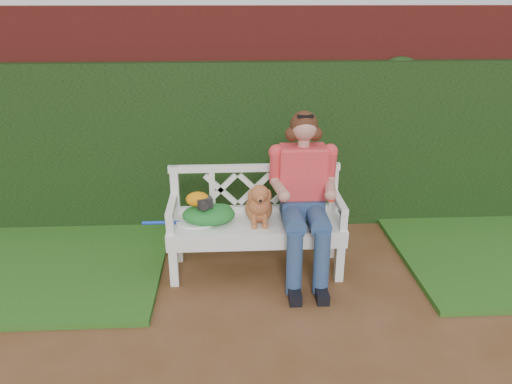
{
  "coord_description": "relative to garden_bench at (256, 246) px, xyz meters",
  "views": [
    {
      "loc": [
        -0.48,
        -3.21,
        2.29
      ],
      "look_at": [
        -0.26,
        0.69,
        0.75
      ],
      "focal_mm": 35.0,
      "sensor_mm": 36.0,
      "label": 1
    }
  ],
  "objects": [
    {
      "name": "ground",
      "position": [
        0.26,
        -0.69,
        -0.24
      ],
      "size": [
        60.0,
        60.0,
        0.0
      ],
      "primitive_type": "plane",
      "color": "#503016"
    },
    {
      "name": "camera_item",
      "position": [
        -0.44,
        -0.03,
        0.44
      ],
      "size": [
        0.15,
        0.13,
        0.09
      ],
      "primitive_type": "cube",
      "rotation": [
        0.0,
        0.0,
        0.29
      ],
      "color": "black",
      "rests_on": "green_bag"
    },
    {
      "name": "grass_left",
      "position": [
        -2.14,
        0.21,
        -0.21
      ],
      "size": [
        2.6,
        2.0,
        0.05
      ],
      "primitive_type": "cube",
      "color": "#1F4E17",
      "rests_on": "ground"
    },
    {
      "name": "dog",
      "position": [
        0.02,
        -0.02,
        0.43
      ],
      "size": [
        0.29,
        0.37,
        0.38
      ],
      "primitive_type": null,
      "rotation": [
        0.0,
        0.0,
        0.12
      ],
      "color": "brown",
      "rests_on": "garden_bench"
    },
    {
      "name": "seated_woman",
      "position": [
        0.39,
        -0.02,
        0.47
      ],
      "size": [
        0.63,
        0.82,
        1.41
      ],
      "primitive_type": null,
      "rotation": [
        0.0,
        0.0,
        0.04
      ],
      "color": "#E95B84",
      "rests_on": "ground"
    },
    {
      "name": "garden_bench",
      "position": [
        0.0,
        0.0,
        0.0
      ],
      "size": [
        1.6,
        0.65,
        0.48
      ],
      "primitive_type": null,
      "rotation": [
        0.0,
        0.0,
        0.03
      ],
      "color": "white",
      "rests_on": "ground"
    },
    {
      "name": "baseball_glove",
      "position": [
        -0.49,
        0.0,
        0.45
      ],
      "size": [
        0.21,
        0.16,
        0.12
      ],
      "primitive_type": "ellipsoid",
      "rotation": [
        0.0,
        0.0,
        -0.06
      ],
      "color": "orange",
      "rests_on": "green_bag"
    },
    {
      "name": "tennis_racket",
      "position": [
        -0.54,
        -0.02,
        0.26
      ],
      "size": [
        0.71,
        0.46,
        0.03
      ],
      "primitive_type": null,
      "rotation": [
        0.0,
        0.0,
        0.3
      ],
      "color": "white",
      "rests_on": "garden_bench"
    },
    {
      "name": "ivy_hedge",
      "position": [
        0.26,
        0.99,
        0.61
      ],
      "size": [
        10.0,
        0.18,
        1.7
      ],
      "primitive_type": "cube",
      "color": "#254618",
      "rests_on": "ground"
    },
    {
      "name": "green_bag",
      "position": [
        -0.4,
        0.0,
        0.32
      ],
      "size": [
        0.54,
        0.48,
        0.15
      ],
      "primitive_type": null,
      "rotation": [
        0.0,
        0.0,
        0.34
      ],
      "color": "#2E8236",
      "rests_on": "garden_bench"
    },
    {
      "name": "brick_wall",
      "position": [
        0.26,
        1.21,
        0.86
      ],
      "size": [
        10.0,
        0.3,
        2.2
      ],
      "primitive_type": "cube",
      "color": "maroon",
      "rests_on": "ground"
    }
  ]
}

